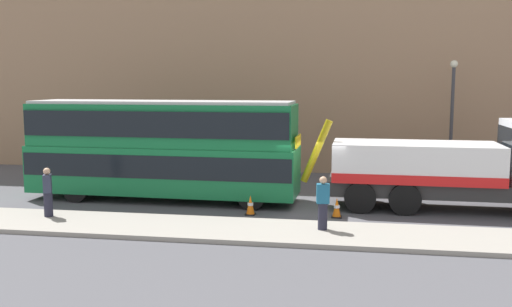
% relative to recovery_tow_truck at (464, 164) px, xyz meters
% --- Properties ---
extents(ground_plane, '(120.00, 120.00, 0.00)m').
position_rel_recovery_tow_truck_xyz_m(ground_plane, '(-5.60, -0.18, -1.76)').
color(ground_plane, '#4C4C51').
extents(near_kerb, '(60.00, 2.80, 0.15)m').
position_rel_recovery_tow_truck_xyz_m(near_kerb, '(-5.60, -4.38, -1.68)').
color(near_kerb, gray).
rests_on(near_kerb, ground_plane).
extents(building_facade, '(60.00, 1.50, 16.00)m').
position_rel_recovery_tow_truck_xyz_m(building_facade, '(-5.60, 8.45, 6.31)').
color(building_facade, '#9E7A5B').
rests_on(building_facade, ground_plane).
extents(recovery_tow_truck, '(10.17, 2.84, 3.67)m').
position_rel_recovery_tow_truck_xyz_m(recovery_tow_truck, '(0.00, 0.00, 0.00)').
color(recovery_tow_truck, '#2D2D2D').
rests_on(recovery_tow_truck, ground_plane).
extents(double_decker_bus, '(11.09, 2.80, 4.06)m').
position_rel_recovery_tow_truck_xyz_m(double_decker_bus, '(-11.71, 0.01, 0.47)').
color(double_decker_bus, '#146B38').
rests_on(double_decker_bus, ground_plane).
extents(pedestrian_onlooker, '(0.40, 0.47, 1.71)m').
position_rel_recovery_tow_truck_xyz_m(pedestrian_onlooker, '(-14.54, -3.94, -0.77)').
color(pedestrian_onlooker, '#232333').
rests_on(pedestrian_onlooker, near_kerb).
extents(pedestrian_bystander, '(0.43, 0.34, 1.71)m').
position_rel_recovery_tow_truck_xyz_m(pedestrian_bystander, '(-5.03, -4.11, -0.77)').
color(pedestrian_bystander, '#232333').
rests_on(pedestrian_bystander, near_kerb).
extents(traffic_cone_near_bus, '(0.36, 0.36, 0.72)m').
position_rel_recovery_tow_truck_xyz_m(traffic_cone_near_bus, '(-7.74, -1.94, -1.42)').
color(traffic_cone_near_bus, orange).
rests_on(traffic_cone_near_bus, ground_plane).
extents(traffic_cone_midway, '(0.36, 0.36, 0.72)m').
position_rel_recovery_tow_truck_xyz_m(traffic_cone_midway, '(-4.63, -1.83, -1.42)').
color(traffic_cone_midway, orange).
rests_on(traffic_cone_midway, ground_plane).
extents(street_lamp, '(0.36, 0.36, 5.83)m').
position_rel_recovery_tow_truck_xyz_m(street_lamp, '(0.58, 6.26, 1.71)').
color(street_lamp, '#38383D').
rests_on(street_lamp, ground_plane).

